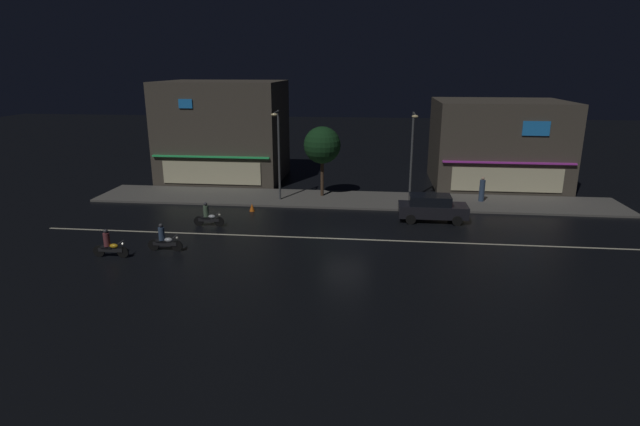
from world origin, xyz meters
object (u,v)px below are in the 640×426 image
at_px(streetlamp_mid, 412,148).
at_px(pedestrian_on_sidewalk, 482,190).
at_px(motorcycle_following, 109,246).
at_px(motorcycle_lead, 164,239).
at_px(streetlamp_west, 278,148).
at_px(motorcycle_opposite_lane, 208,216).
at_px(parked_car_near_kerb, 432,207).
at_px(traffic_cone, 252,207).

distance_m(streetlamp_mid, pedestrian_on_sidewalk, 5.88).
bearing_deg(motorcycle_following, motorcycle_lead, -161.63).
relative_size(streetlamp_west, motorcycle_opposite_lane, 3.37).
bearing_deg(motorcycle_lead, streetlamp_west, -105.77).
bearing_deg(motorcycle_following, pedestrian_on_sidewalk, -156.51).
height_order(parked_car_near_kerb, traffic_cone, parked_car_near_kerb).
bearing_deg(motorcycle_lead, traffic_cone, -103.52).
relative_size(parked_car_near_kerb, motorcycle_following, 2.26).
height_order(streetlamp_west, streetlamp_mid, streetlamp_west).
bearing_deg(streetlamp_mid, parked_car_near_kerb, -76.83).
bearing_deg(streetlamp_west, parked_car_near_kerb, -18.29).
height_order(motorcycle_lead, traffic_cone, motorcycle_lead).
height_order(pedestrian_on_sidewalk, motorcycle_lead, pedestrian_on_sidewalk).
bearing_deg(traffic_cone, parked_car_near_kerb, -4.18).
xyz_separation_m(streetlamp_west, traffic_cone, (-1.40, -2.60, -3.69)).
xyz_separation_m(pedestrian_on_sidewalk, traffic_cone, (-15.88, -3.94, -0.67)).
bearing_deg(streetlamp_mid, motorcycle_opposite_lane, -149.85).
distance_m(streetlamp_mid, motorcycle_lead, 18.33).
relative_size(streetlamp_west, parked_car_near_kerb, 1.49).
distance_m(pedestrian_on_sidewalk, motorcycle_opposite_lane, 19.29).
relative_size(pedestrian_on_sidewalk, motorcycle_lead, 0.93).
xyz_separation_m(streetlamp_west, pedestrian_on_sidewalk, (14.49, 1.34, -3.01)).
relative_size(motorcycle_lead, traffic_cone, 3.45).
bearing_deg(pedestrian_on_sidewalk, motorcycle_opposite_lane, -157.97).
relative_size(parked_car_near_kerb, traffic_cone, 7.82).
height_order(streetlamp_mid, motorcycle_lead, streetlamp_mid).
height_order(motorcycle_lead, motorcycle_opposite_lane, same).
height_order(pedestrian_on_sidewalk, traffic_cone, pedestrian_on_sidewalk).
distance_m(streetlamp_mid, motorcycle_opposite_lane, 15.03).
height_order(streetlamp_west, motorcycle_following, streetlamp_west).
bearing_deg(motorcycle_following, streetlamp_west, -127.75).
bearing_deg(streetlamp_west, traffic_cone, -118.24).
distance_m(streetlamp_west, streetlamp_mid, 9.48).
bearing_deg(streetlamp_mid, motorcycle_lead, -139.08).
relative_size(pedestrian_on_sidewalk, parked_car_near_kerb, 0.41).
bearing_deg(streetlamp_mid, streetlamp_west, -172.64).
relative_size(motorcycle_lead, motorcycle_opposite_lane, 1.00).
bearing_deg(motorcycle_following, traffic_cone, -128.06).
height_order(streetlamp_west, parked_car_near_kerb, streetlamp_west).
bearing_deg(traffic_cone, motorcycle_following, -119.64).
height_order(parked_car_near_kerb, motorcycle_lead, parked_car_near_kerb).
bearing_deg(streetlamp_west, motorcycle_opposite_lane, -118.12).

